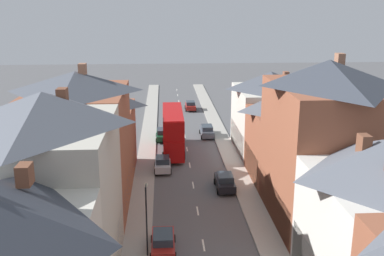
# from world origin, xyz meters

# --- Properties ---
(pavement_left) EXTENTS (2.20, 104.00, 0.14)m
(pavement_left) POSITION_xyz_m (-5.10, 38.00, 0.07)
(pavement_left) COLOR #A8A399
(pavement_left) RESTS_ON ground
(pavement_right) EXTENTS (2.20, 104.00, 0.14)m
(pavement_right) POSITION_xyz_m (5.10, 38.00, 0.07)
(pavement_right) COLOR #A8A399
(pavement_right) RESTS_ON ground
(centre_line_dashes) EXTENTS (0.14, 97.80, 0.01)m
(centre_line_dashes) POSITION_xyz_m (0.00, 36.00, 0.01)
(centre_line_dashes) COLOR silver
(centre_line_dashes) RESTS_ON ground
(terrace_row_left) EXTENTS (8.00, 51.02, 13.17)m
(terrace_row_left) POSITION_xyz_m (-10.18, 12.15, 6.01)
(terrace_row_left) COLOR #BCB7A8
(terrace_row_left) RESTS_ON ground
(terrace_row_right) EXTENTS (8.00, 57.68, 14.07)m
(terrace_row_right) POSITION_xyz_m (10.19, 16.22, 5.79)
(terrace_row_right) COLOR brown
(terrace_row_right) RESTS_ON ground
(double_decker_bus_lead) EXTENTS (2.74, 10.80, 5.30)m
(double_decker_bus_lead) POSITION_xyz_m (-1.81, 41.01, 2.82)
(double_decker_bus_lead) COLOR #B70F0F
(double_decker_bus_lead) RESTS_ON ground
(car_near_blue) EXTENTS (1.90, 4.16, 1.59)m
(car_near_blue) POSITION_xyz_m (-3.10, 17.27, 0.80)
(car_near_blue) COLOR maroon
(car_near_blue) RESTS_ON ground
(car_parked_left_a) EXTENTS (1.90, 3.87, 1.60)m
(car_parked_left_a) POSITION_xyz_m (1.80, 64.19, 0.81)
(car_parked_left_a) COLOR maroon
(car_parked_left_a) RESTS_ON ground
(car_parked_right_a) EXTENTS (1.90, 4.30, 1.60)m
(car_parked_right_a) POSITION_xyz_m (-3.10, 46.32, 0.81)
(car_parked_right_a) COLOR #144728
(car_parked_right_a) RESTS_ON ground
(car_mid_black) EXTENTS (1.90, 3.92, 1.67)m
(car_mid_black) POSITION_xyz_m (-3.10, 34.34, 0.84)
(car_mid_black) COLOR #B7BABF
(car_mid_black) RESTS_ON ground
(car_parked_left_b) EXTENTS (1.90, 4.15, 1.64)m
(car_parked_left_b) POSITION_xyz_m (3.10, 28.74, 0.83)
(car_parked_left_b) COLOR black
(car_parked_left_b) RESTS_ON ground
(car_parked_right_b) EXTENTS (1.90, 4.54, 1.63)m
(car_parked_right_b) POSITION_xyz_m (3.10, 47.58, 0.82)
(car_parked_right_b) COLOR #4C515B
(car_parked_right_b) RESTS_ON ground
(street_lamp) EXTENTS (0.20, 1.12, 5.50)m
(street_lamp) POSITION_xyz_m (-4.25, 16.76, 3.24)
(street_lamp) COLOR black
(street_lamp) RESTS_ON ground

